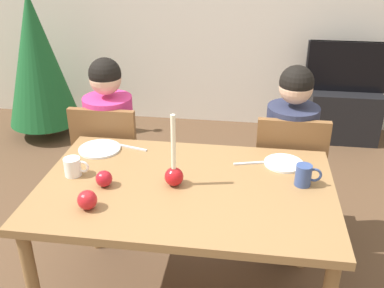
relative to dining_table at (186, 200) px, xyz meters
name	(u,v)px	position (x,y,z in m)	size (l,w,h in m)	color
dining_table	(186,200)	(0.00, 0.00, 0.00)	(1.40, 0.90, 0.75)	olive
chair_left	(111,161)	(-0.58, 0.61, -0.15)	(0.40, 0.40, 0.90)	brown
chair_right	(287,173)	(0.53, 0.61, -0.15)	(0.40, 0.40, 0.90)	brown
person_left_child	(112,150)	(-0.58, 0.64, -0.10)	(0.30, 0.30, 1.17)	#33384C
person_right_child	(288,162)	(0.53, 0.64, -0.10)	(0.30, 0.30, 1.17)	#33384C
tv_stand	(342,115)	(1.15, 2.30, -0.43)	(0.64, 0.40, 0.48)	black
tv	(350,67)	(1.15, 2.30, 0.04)	(0.79, 0.05, 0.46)	black
christmas_tree	(37,59)	(-1.70, 1.99, 0.09)	(0.67, 0.67, 1.45)	brown
candle_centerpiece	(174,172)	(-0.06, -0.01, 0.16)	(0.09, 0.09, 0.36)	red
plate_left	(100,149)	(-0.53, 0.30, 0.09)	(0.23, 0.23, 0.01)	silver
plate_right	(284,163)	(0.47, 0.27, 0.09)	(0.20, 0.20, 0.01)	white
mug_left	(73,167)	(-0.56, 0.01, 0.13)	(0.13, 0.08, 0.09)	white
mug_right	(304,175)	(0.55, 0.08, 0.14)	(0.12, 0.08, 0.10)	#33477F
fork_left	(132,148)	(-0.36, 0.34, 0.09)	(0.18, 0.01, 0.01)	silver
fork_right	(251,163)	(0.30, 0.25, 0.09)	(0.18, 0.01, 0.01)	silver
apple_near_candle	(87,200)	(-0.39, -0.25, 0.13)	(0.09, 0.09, 0.09)	#B41A20
apple_by_left_plate	(104,179)	(-0.38, -0.06, 0.12)	(0.08, 0.08, 0.08)	#AD1721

